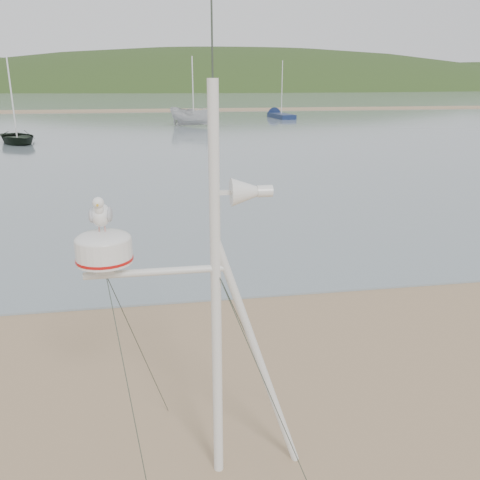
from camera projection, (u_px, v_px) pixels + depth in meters
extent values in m
plane|color=#8E7152|center=(65.00, 448.00, 6.24)|extent=(560.00, 560.00, 0.00)
cube|color=slate|center=(145.00, 97.00, 130.22)|extent=(560.00, 256.00, 0.04)
cube|color=#8E7152|center=(142.00, 110.00, 71.97)|extent=(560.00, 7.00, 0.07)
ellipsoid|color=#223516|center=(235.00, 137.00, 240.09)|extent=(400.00, 180.00, 80.00)
cube|color=white|center=(44.00, 80.00, 183.33)|extent=(8.40, 6.30, 8.00)
cube|color=white|center=(118.00, 80.00, 187.52)|extent=(8.40, 6.30, 8.00)
cube|color=white|center=(188.00, 80.00, 191.71)|extent=(8.40, 6.30, 8.00)
cube|color=white|center=(256.00, 80.00, 195.90)|extent=(8.40, 6.30, 8.00)
cube|color=white|center=(320.00, 80.00, 200.09)|extent=(8.40, 6.30, 8.00)
cube|color=white|center=(382.00, 80.00, 204.29)|extent=(8.40, 6.30, 8.00)
cube|color=white|center=(442.00, 80.00, 208.48)|extent=(8.40, 6.30, 8.00)
cylinder|color=silver|center=(216.00, 298.00, 5.26)|extent=(0.11, 0.11, 4.34)
cylinder|color=silver|center=(259.00, 358.00, 5.56)|extent=(1.00, 0.09, 2.85)
cylinder|color=silver|center=(156.00, 272.00, 5.06)|extent=(1.41, 0.08, 0.08)
cylinder|color=#2D382D|center=(212.00, 26.00, 4.47)|extent=(0.02, 0.02, 0.98)
cube|color=silver|center=(105.00, 267.00, 4.96)|extent=(0.17, 0.17, 0.10)
cylinder|color=silver|center=(104.00, 251.00, 4.91)|extent=(0.54, 0.54, 0.24)
cylinder|color=red|center=(105.00, 259.00, 4.93)|extent=(0.55, 0.55, 0.03)
ellipsoid|color=silver|center=(103.00, 239.00, 4.87)|extent=(0.54, 0.54, 0.15)
cone|color=silver|center=(245.00, 192.00, 4.97)|extent=(0.28, 0.28, 0.28)
cylinder|color=silver|center=(265.00, 191.00, 5.00)|extent=(0.15, 0.12, 0.12)
cube|color=silver|center=(225.00, 192.00, 4.94)|extent=(0.22, 0.04, 0.04)
cylinder|color=tan|center=(99.00, 228.00, 4.83)|extent=(0.01, 0.01, 0.08)
cylinder|color=tan|center=(105.00, 228.00, 4.84)|extent=(0.01, 0.01, 0.08)
ellipsoid|color=white|center=(101.00, 215.00, 4.80)|extent=(0.18, 0.29, 0.22)
ellipsoid|color=#A7AAB0|center=(92.00, 215.00, 4.78)|extent=(0.06, 0.24, 0.14)
ellipsoid|color=#A7AAB0|center=(110.00, 214.00, 4.80)|extent=(0.06, 0.24, 0.14)
cone|color=white|center=(102.00, 213.00, 4.95)|extent=(0.10, 0.09, 0.10)
ellipsoid|color=white|center=(99.00, 208.00, 4.67)|extent=(0.09, 0.09, 0.13)
sphere|color=white|center=(98.00, 203.00, 4.63)|extent=(0.10, 0.10, 0.10)
cone|color=gold|center=(98.00, 205.00, 4.58)|extent=(0.02, 0.05, 0.02)
imported|color=black|center=(14.00, 111.00, 34.58)|extent=(3.19, 2.26, 4.38)
imported|color=silver|center=(193.00, 99.00, 47.38)|extent=(2.62, 2.61, 4.97)
cube|color=#131F42|center=(281.00, 116.00, 58.24)|extent=(2.22, 5.38, 0.50)
cone|color=#131F42|center=(272.00, 114.00, 61.31)|extent=(1.86, 2.00, 1.68)
cylinder|color=silver|center=(282.00, 87.00, 57.29)|extent=(0.08, 0.08, 5.76)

